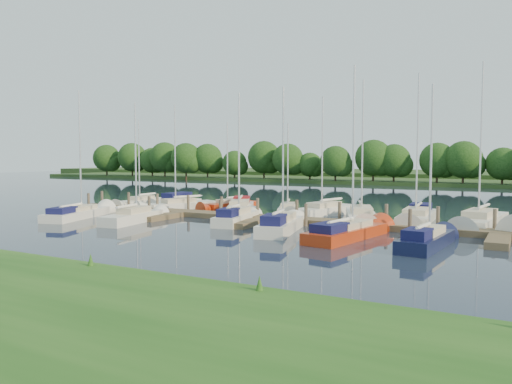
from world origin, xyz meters
The scene contains 22 objects.
ground centered at (0.00, 0.00, 0.00)m, with size 260.00×260.00×0.00m, color #182031.
dock centered at (0.00, 7.31, 0.20)m, with size 40.00×6.00×0.40m.
mooring_pilings centered at (0.00, 8.43, 0.60)m, with size 38.24×2.84×2.00m.
far_shore centered at (0.00, 75.00, 0.30)m, with size 180.00×30.00×0.60m, color #234219.
distant_hill centered at (0.00, 100.00, 0.70)m, with size 220.00×40.00×1.40m, color #324920.
treeline centered at (0.64, 62.45, 4.05)m, with size 147.27×9.97×8.24m.
sailboat_n_0 centered at (-16.70, 12.31, 0.27)m, with size 1.80×6.98×8.97m.
motorboat centered at (-13.31, 13.49, 0.36)m, with size 2.21×6.32×1.74m.
sailboat_n_2 centered at (-11.32, 11.32, 0.27)m, with size 4.46×7.77×10.09m.
sailboat_n_3 centered at (-7.28, 13.93, 0.27)m, with size 3.17×6.60×8.48m.
sailboat_n_4 centered at (-4.45, 11.07, 0.34)m, with size 4.98×8.08×10.74m.
sailboat_n_5 centered at (-0.79, 13.02, 0.27)m, with size 3.38×6.22×8.12m.
sailboat_n_6 centered at (2.30, 13.53, 0.28)m, with size 3.73×8.06×10.31m.
sailboat_n_7 centered at (6.38, 10.77, 0.28)m, with size 4.44×8.56×11.04m.
sailboat_n_8 centered at (10.11, 12.42, 0.32)m, with size 2.65×9.04×11.41m.
sailboat_n_9 centered at (14.44, 12.00, 0.28)m, with size 3.21×9.38×11.87m.
sailboat_s_0 centered at (-14.45, 2.42, 0.31)m, with size 4.01×8.44×10.58m.
sailboat_s_1 centered at (-8.60, 2.53, 0.28)m, with size 2.61×7.27×9.39m.
sailboat_s_2 centered at (-1.48, 5.68, 0.34)m, with size 2.74×7.02×9.11m.
sailboat_s_3 centered at (3.24, 3.47, 0.34)m, with size 3.18×7.69×9.94m.
sailboat_s_4 centered at (7.96, 3.15, 0.32)m, with size 3.19×8.59×10.76m.
sailboat_s_5 centered at (12.64, 2.30, 0.33)m, with size 2.20×7.17×9.25m.
Camera 1 is at (17.46, -25.74, 4.89)m, focal length 35.00 mm.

